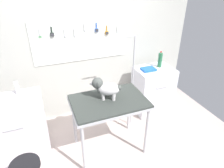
{
  "coord_description": "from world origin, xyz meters",
  "views": [
    {
      "loc": [
        -0.75,
        -1.97,
        2.4
      ],
      "look_at": [
        0.09,
        0.2,
        1.1
      ],
      "focal_mm": 32.19,
      "sensor_mm": 36.0,
      "label": 1
    }
  ],
  "objects_px": {
    "counter_left": "(17,127)",
    "soda_bottle": "(160,60)",
    "cabinet_right": "(153,90)",
    "dog": "(105,88)",
    "grooming_table": "(109,105)",
    "grooming_arm": "(132,88)"
  },
  "relations": [
    {
      "from": "counter_left",
      "to": "cabinet_right",
      "type": "bearing_deg",
      "value": 5.62
    },
    {
      "from": "grooming_table",
      "to": "cabinet_right",
      "type": "bearing_deg",
      "value": 29.92
    },
    {
      "from": "counter_left",
      "to": "soda_bottle",
      "type": "distance_m",
      "value": 2.58
    },
    {
      "from": "grooming_table",
      "to": "counter_left",
      "type": "height_order",
      "value": "counter_left"
    },
    {
      "from": "counter_left",
      "to": "cabinet_right",
      "type": "distance_m",
      "value": 2.39
    },
    {
      "from": "counter_left",
      "to": "soda_bottle",
      "type": "xyz_separation_m",
      "value": [
        2.5,
        0.29,
        0.57
      ]
    },
    {
      "from": "counter_left",
      "to": "soda_bottle",
      "type": "relative_size",
      "value": 3.06
    },
    {
      "from": "dog",
      "to": "counter_left",
      "type": "xyz_separation_m",
      "value": [
        -1.23,
        0.35,
        -0.59
      ]
    },
    {
      "from": "grooming_table",
      "to": "cabinet_right",
      "type": "relative_size",
      "value": 1.18
    },
    {
      "from": "counter_left",
      "to": "cabinet_right",
      "type": "relative_size",
      "value": 1.03
    },
    {
      "from": "cabinet_right",
      "to": "soda_bottle",
      "type": "height_order",
      "value": "soda_bottle"
    },
    {
      "from": "grooming_arm",
      "to": "dog",
      "type": "distance_m",
      "value": 0.7
    },
    {
      "from": "dog",
      "to": "counter_left",
      "type": "distance_m",
      "value": 1.41
    },
    {
      "from": "soda_bottle",
      "to": "counter_left",
      "type": "bearing_deg",
      "value": -173.48
    },
    {
      "from": "dog",
      "to": "grooming_table",
      "type": "bearing_deg",
      "value": -68.33
    },
    {
      "from": "cabinet_right",
      "to": "soda_bottle",
      "type": "relative_size",
      "value": 2.97
    },
    {
      "from": "counter_left",
      "to": "grooming_table",
      "type": "bearing_deg",
      "value": -18.24
    },
    {
      "from": "grooming_arm",
      "to": "grooming_table",
      "type": "bearing_deg",
      "value": -145.12
    },
    {
      "from": "grooming_table",
      "to": "soda_bottle",
      "type": "relative_size",
      "value": 3.49
    },
    {
      "from": "soda_bottle",
      "to": "cabinet_right",
      "type": "bearing_deg",
      "value": -156.91
    },
    {
      "from": "dog",
      "to": "grooming_arm",
      "type": "bearing_deg",
      "value": 28.36
    },
    {
      "from": "cabinet_right",
      "to": "soda_bottle",
      "type": "xyz_separation_m",
      "value": [
        0.12,
        0.05,
        0.58
      ]
    }
  ]
}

